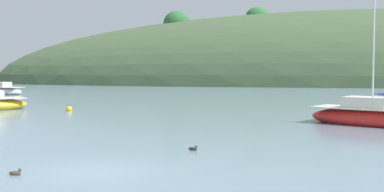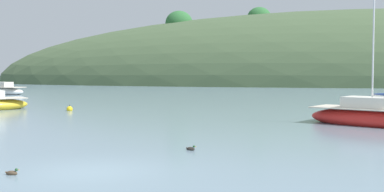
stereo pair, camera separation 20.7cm
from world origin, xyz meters
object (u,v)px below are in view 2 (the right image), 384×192
sailboat_navy_dinghy (378,117)px  mooring_buoy_channel (360,100)px  duck_trailing (191,149)px  duck_straggler (12,173)px  mooring_buoy_outer (70,109)px

sailboat_navy_dinghy → mooring_buoy_channel: (2.38, 20.51, -0.34)m
duck_trailing → duck_straggler: bearing=-130.6°
sailboat_navy_dinghy → mooring_buoy_outer: size_ratio=17.44×
mooring_buoy_channel → duck_straggler: bearing=-113.8°
mooring_buoy_outer → duck_trailing: 19.96m
mooring_buoy_channel → mooring_buoy_outer: size_ratio=1.00×
mooring_buoy_channel → sailboat_navy_dinghy: bearing=-96.6°
mooring_buoy_outer → duck_trailing: size_ratio=1.30×
mooring_buoy_channel → duck_trailing: mooring_buoy_channel is taller
duck_trailing → duck_straggler: (-4.52, -5.27, 0.00)m
duck_straggler → mooring_buoy_channel: bearing=66.2°
duck_straggler → mooring_buoy_outer: bearing=108.1°
mooring_buoy_channel → duck_trailing: size_ratio=1.30×
mooring_buoy_outer → duck_straggler: size_ratio=1.27×
mooring_buoy_channel → mooring_buoy_outer: (-22.74, -14.05, 0.00)m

